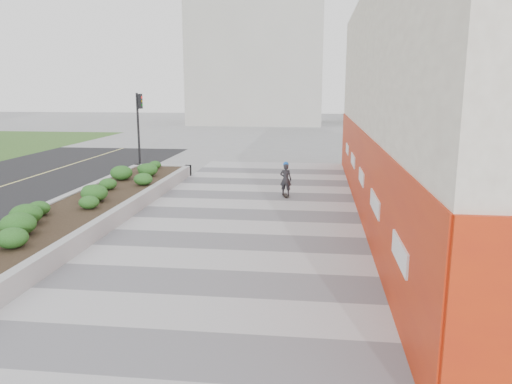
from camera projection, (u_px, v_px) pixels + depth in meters
ground at (192, 317)px, 9.92m from camera, size 160.00×160.00×0.00m
walkway at (221, 265)px, 12.84m from camera, size 8.00×36.00×0.01m
building at (452, 102)px, 17.03m from camera, size 6.04×24.08×8.00m
planter at (86, 207)px, 17.27m from camera, size 3.00×18.00×0.90m
traffic_signal_near at (139, 120)px, 27.20m from camera, size 0.33×0.28×4.20m
distant_bldg_north_l at (258, 42)px, 61.90m from camera, size 16.00×12.00×20.00m
distant_bldg_north_r at (417, 28)px, 64.04m from camera, size 14.00×10.00×24.00m
manhole_cover at (240, 266)px, 12.78m from camera, size 0.44×0.44×0.01m
skateboarder at (286, 179)px, 20.67m from camera, size 0.54×0.75×1.49m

